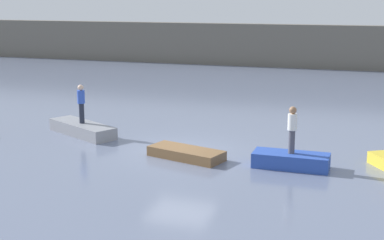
# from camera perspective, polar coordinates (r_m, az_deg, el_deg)

# --- Properties ---
(ground_plane) EXTENTS (120.00, 120.00, 0.00)m
(ground_plane) POSITION_cam_1_polar(r_m,az_deg,el_deg) (21.40, -1.18, -3.27)
(ground_plane) COLOR slate
(embankment_wall) EXTENTS (80.00, 1.20, 3.55)m
(embankment_wall) POSITION_cam_1_polar(r_m,az_deg,el_deg) (47.60, 10.06, 7.47)
(embankment_wall) COLOR #666056
(embankment_wall) RESTS_ON ground_plane
(rowboat_grey) EXTENTS (3.68, 2.62, 0.51)m
(rowboat_grey) POSITION_cam_1_polar(r_m,az_deg,el_deg) (24.41, -11.14, -0.90)
(rowboat_grey) COLOR gray
(rowboat_grey) RESTS_ON ground_plane
(rowboat_brown) EXTENTS (3.02, 1.83, 0.37)m
(rowboat_brown) POSITION_cam_1_polar(r_m,az_deg,el_deg) (20.52, -0.60, -3.43)
(rowboat_brown) COLOR brown
(rowboat_brown) RESTS_ON ground_plane
(rowboat_blue) EXTENTS (2.62, 1.04, 0.52)m
(rowboat_blue) POSITION_cam_1_polar(r_m,az_deg,el_deg) (19.69, 10.07, -4.09)
(rowboat_blue) COLOR #2B4CAD
(rowboat_blue) RESTS_ON ground_plane
(person_white_shirt) EXTENTS (0.32, 0.32, 1.65)m
(person_white_shirt) POSITION_cam_1_polar(r_m,az_deg,el_deg) (19.39, 10.21, -0.72)
(person_white_shirt) COLOR #4C4C56
(person_white_shirt) RESTS_ON rowboat_blue
(person_blue_shirt) EXTENTS (0.32, 0.32, 1.66)m
(person_blue_shirt) POSITION_cam_1_polar(r_m,az_deg,el_deg) (24.16, -11.26, 1.84)
(person_blue_shirt) COLOR #232838
(person_blue_shirt) RESTS_ON rowboat_grey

